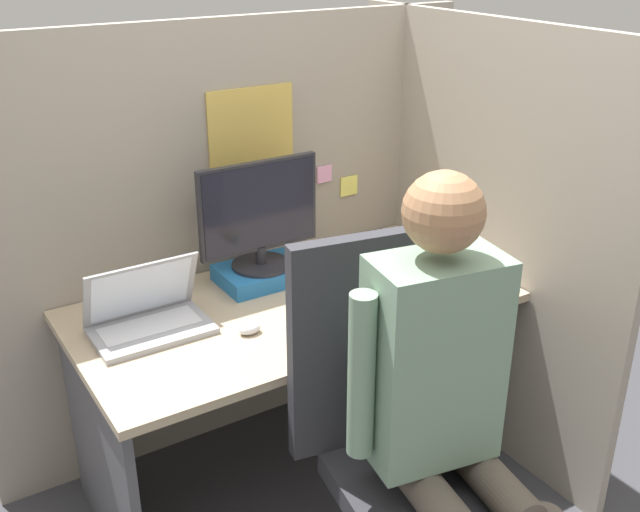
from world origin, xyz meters
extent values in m
cube|color=gray|center=(0.00, 0.80, 0.82)|extent=(1.99, 0.04, 1.63)
cube|color=gold|center=(0.06, 0.78, 1.21)|extent=(0.34, 0.01, 0.37)
cube|color=#F4EA66|center=(0.49, 0.78, 0.95)|extent=(0.08, 0.01, 0.08)
cube|color=#EA9EC6|center=(0.38, 0.78, 1.02)|extent=(0.07, 0.01, 0.07)
cube|color=gray|center=(0.77, 0.31, 0.82)|extent=(0.04, 1.43, 1.63)
cube|color=tan|center=(0.00, 0.39, 0.71)|extent=(1.49, 0.78, 0.03)
cube|color=#4C4C51|center=(-0.71, 0.39, 0.35)|extent=(0.03, 0.66, 0.69)
cube|color=#4C4C51|center=(0.71, 0.39, 0.35)|extent=(0.03, 0.66, 0.69)
cube|color=#236BAD|center=(-0.01, 0.59, 0.75)|extent=(0.31, 0.23, 0.06)
cylinder|color=#232328|center=(-0.01, 0.59, 0.79)|extent=(0.22, 0.22, 0.01)
cylinder|color=#232328|center=(-0.01, 0.59, 0.83)|extent=(0.04, 0.04, 0.06)
cube|color=#232328|center=(-0.01, 0.60, 1.01)|extent=(0.46, 0.02, 0.33)
cube|color=black|center=(-0.01, 0.59, 1.01)|extent=(0.43, 0.00, 0.30)
cube|color=#99999E|center=(-0.49, 0.44, 0.73)|extent=(0.37, 0.23, 0.02)
cube|color=silver|center=(-0.49, 0.46, 0.75)|extent=(0.31, 0.13, 0.00)
cube|color=#99999E|center=(-0.49, 0.51, 0.85)|extent=(0.37, 0.10, 0.22)
cube|color=silver|center=(-0.49, 0.51, 0.85)|extent=(0.32, 0.08, 0.19)
ellipsoid|color=silver|center=(-0.23, 0.28, 0.74)|extent=(0.07, 0.05, 0.04)
cube|color=#A31919|center=(0.66, 0.49, 0.75)|extent=(0.05, 0.13, 0.04)
cone|color=orange|center=(0.06, 0.12, 0.75)|extent=(0.05, 0.13, 0.05)
cylinder|color=green|center=(0.06, 0.20, 0.75)|extent=(0.03, 0.02, 0.03)
cube|color=#2D2D33|center=(-0.01, -0.36, 0.45)|extent=(0.53, 0.53, 0.07)
cube|color=#2D2D33|center=(-0.06, -0.10, 0.82)|extent=(0.44, 0.12, 0.67)
cylinder|color=brown|center=(-0.08, -0.47, 0.54)|extent=(0.17, 0.35, 0.11)
cylinder|color=brown|center=(0.10, -0.50, 0.54)|extent=(0.17, 0.35, 0.11)
cube|color=gray|center=(-0.01, -0.36, 0.89)|extent=(0.37, 0.26, 0.57)
sphere|color=#9E704C|center=(-0.01, -0.36, 1.29)|extent=(0.20, 0.20, 0.20)
cylinder|color=gray|center=(-0.21, -0.32, 0.89)|extent=(0.07, 0.07, 0.46)
cylinder|color=gray|center=(0.19, -0.39, 0.89)|extent=(0.07, 0.07, 0.46)
camera|label=1|loc=(-1.15, -1.60, 1.92)|focal=42.00mm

